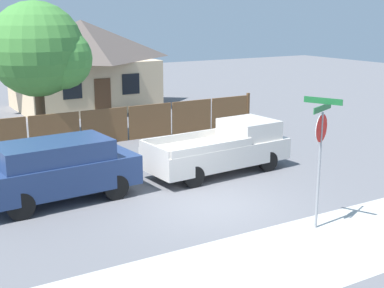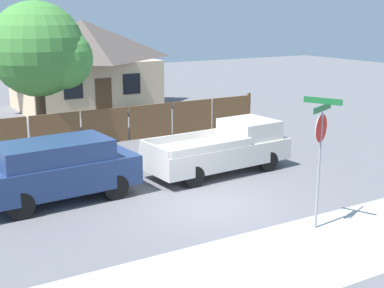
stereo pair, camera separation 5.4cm
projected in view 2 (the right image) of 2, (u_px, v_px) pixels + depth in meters
The scene contains 8 objects.
ground_plane at pixel (212, 207), 15.16m from camera, with size 80.00×80.00×0.00m, color slate.
sidewalk_strip at pixel (297, 255), 12.15m from camera, with size 36.00×3.20×0.01m.
wooden_fence at pixel (129, 123), 22.85m from camera, with size 12.83×0.12×1.57m.
house at pixel (84, 63), 30.15m from camera, with size 7.80×6.23×4.96m.
oak_tree at pixel (42, 51), 21.73m from camera, with size 4.07×3.87×5.84m.
red_suv at pixel (58, 168), 15.42m from camera, with size 4.62×2.15×1.80m.
orange_pickup at pixel (223, 149), 18.32m from camera, with size 5.17×2.22×1.69m.
stop_sign at pixel (320, 140), 13.13m from camera, with size 1.00×0.90×3.36m.
Camera 2 is at (-7.77, -12.00, 5.37)m, focal length 50.00 mm.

